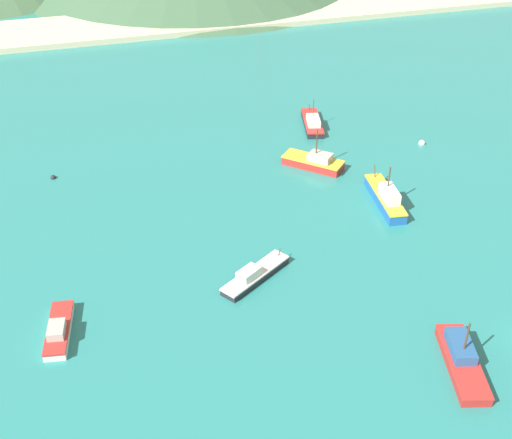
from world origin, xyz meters
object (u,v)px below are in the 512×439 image
fishing_boat_2 (254,275)px  fishing_boat_8 (386,198)px  fishing_boat_1 (462,359)px  fishing_boat_3 (312,123)px  buoy_1 (53,178)px  buoy_2 (422,143)px  fishing_boat_4 (59,330)px  fishing_boat_7 (314,162)px

fishing_boat_2 → fishing_boat_8: fishing_boat_8 is taller
fishing_boat_1 → fishing_boat_3: bearing=83.9°
fishing_boat_2 → buoy_1: size_ratio=12.26×
buoy_2 → fishing_boat_3: bearing=142.1°
fishing_boat_1 → buoy_1: size_ratio=13.59×
fishing_boat_3 → buoy_2: fishing_boat_3 is taller
fishing_boat_4 → fishing_boat_3: bearing=42.1°
fishing_boat_4 → buoy_2: fishing_boat_4 is taller
fishing_boat_1 → buoy_1: (-34.52, 47.66, -0.69)m
fishing_boat_3 → buoy_2: 17.26m
fishing_boat_8 → buoy_2: fishing_boat_8 is taller
fishing_boat_1 → fishing_boat_2: (-14.59, 18.01, -0.19)m
fishing_boat_1 → fishing_boat_2: 23.18m
fishing_boat_1 → fishing_boat_4: size_ratio=1.24×
fishing_boat_1 → fishing_boat_2: bearing=129.0°
fishing_boat_4 → buoy_1: 32.37m
fishing_boat_1 → buoy_1: bearing=125.9°
fishing_boat_4 → fishing_boat_8: fishing_boat_8 is taller
fishing_boat_7 → fishing_boat_2: bearing=-125.3°
fishing_boat_2 → buoy_1: bearing=123.9°
fishing_boat_4 → fishing_boat_8: bearing=16.8°
fishing_boat_1 → fishing_boat_7: 40.07m
fishing_boat_2 → fishing_boat_3: 40.02m
fishing_boat_3 → fishing_boat_7: (-4.60, -12.47, 0.13)m
fishing_boat_3 → fishing_boat_4: 55.49m
fishing_boat_3 → fishing_boat_4: fishing_boat_3 is taller
fishing_boat_3 → fishing_boat_8: size_ratio=0.91×
fishing_boat_3 → buoy_1: (-40.18, -4.87, -0.60)m
buoy_1 → buoy_2: size_ratio=0.75×
fishing_boat_2 → buoy_2: size_ratio=9.20×
fishing_boat_7 → fishing_boat_8: 13.21m
buoy_1 → fishing_boat_4: bearing=-91.7°
fishing_boat_8 → buoy_2: size_ratio=11.05×
fishing_boat_1 → fishing_boat_4: (-35.50, 15.30, -0.16)m
fishing_boat_7 → buoy_1: bearing=167.9°
fishing_boat_3 → fishing_boat_8: fishing_boat_8 is taller
fishing_boat_2 → fishing_boat_1: bearing=-51.0°
fishing_boat_7 → buoy_1: (-35.57, 7.60, -0.74)m
fishing_boat_4 → fishing_boat_7: fishing_boat_7 is taller
fishing_boat_4 → fishing_boat_7: size_ratio=0.97×
fishing_boat_1 → fishing_boat_8: fishing_boat_8 is taller
fishing_boat_7 → fishing_boat_4: bearing=-145.9°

